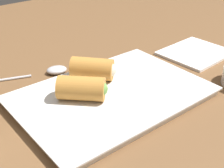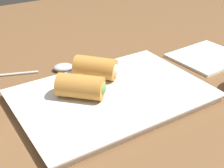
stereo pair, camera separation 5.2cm
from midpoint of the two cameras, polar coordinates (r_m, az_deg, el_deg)
name	(u,v)px [view 1 (the left image)]	position (r cm, az deg, el deg)	size (l,w,h in cm)	color
table_surface	(103,102)	(56.65, -4.30, -3.38)	(180.00, 140.00, 2.00)	brown
serving_plate	(112,96)	(55.06, -2.71, -2.22)	(33.07, 22.65, 1.50)	white
roll_front_left	(83,88)	(52.36, -8.19, -0.79)	(8.41, 8.39, 4.08)	#C68438
roll_front_right	(94,69)	(58.33, -5.82, 2.73)	(8.21, 8.56, 4.08)	#C68438
spoon	(50,71)	(65.27, -13.61, 2.23)	(18.18, 8.22, 1.43)	silver
napkin	(195,53)	(74.58, 13.10, 5.54)	(15.38, 13.29, 0.60)	white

